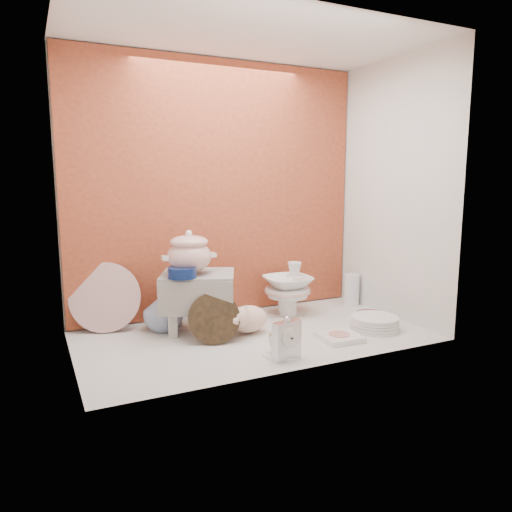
{
  "coord_description": "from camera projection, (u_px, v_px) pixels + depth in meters",
  "views": [
    {
      "loc": [
        -1.04,
        -2.2,
        0.82
      ],
      "look_at": [
        0.02,
        0.02,
        0.42
      ],
      "focal_mm": 33.81,
      "sensor_mm": 36.0,
      "label": 1
    }
  ],
  "objects": [
    {
      "name": "teacup_saucer",
      "position": [
        282.0,
        354.0,
        2.26
      ],
      "size": [
        0.19,
        0.19,
        0.01
      ],
      "primitive_type": "cylinder",
      "rotation": [
        0.0,
        0.0,
        -0.03
      ],
      "color": "white",
      "rests_on": "ground"
    },
    {
      "name": "lacquer_tray",
      "position": [
        214.0,
        318.0,
        2.4
      ],
      "size": [
        0.28,
        0.17,
        0.25
      ],
      "primitive_type": null,
      "rotation": [
        0.0,
        0.0,
        -0.29
      ],
      "color": "black",
      "rests_on": "ground"
    },
    {
      "name": "dinner_plate_stack",
      "position": [
        375.0,
        323.0,
        2.63
      ],
      "size": [
        0.35,
        0.35,
        0.07
      ],
      "primitive_type": "cylinder",
      "rotation": [
        0.0,
        0.0,
        -0.41
      ],
      "color": "white",
      "rests_on": "ground"
    },
    {
      "name": "mantel_clock",
      "position": [
        287.0,
        338.0,
        2.19
      ],
      "size": [
        0.14,
        0.07,
        0.2
      ],
      "primitive_type": "cube",
      "rotation": [
        0.0,
        0.0,
        0.18
      ],
      "color": "silver",
      "rests_on": "ground"
    },
    {
      "name": "plush_pig",
      "position": [
        248.0,
        319.0,
        2.56
      ],
      "size": [
        0.32,
        0.26,
        0.16
      ],
      "primitive_type": "ellipsoid",
      "rotation": [
        0.0,
        0.0,
        0.31
      ],
      "color": "beige",
      "rests_on": "ground"
    },
    {
      "name": "niche_shell",
      "position": [
        240.0,
        157.0,
        2.55
      ],
      "size": [
        1.86,
        1.03,
        1.53
      ],
      "color": "#AB4D2A",
      "rests_on": "ground"
    },
    {
      "name": "clear_glass_vase",
      "position": [
        351.0,
        290.0,
        3.14
      ],
      "size": [
        0.11,
        0.11,
        0.2
      ],
      "primitive_type": "cylinder",
      "rotation": [
        0.0,
        0.0,
        0.05
      ],
      "color": "silver",
      "rests_on": "ground"
    },
    {
      "name": "gold_rim_teacup",
      "position": [
        282.0,
        343.0,
        2.25
      ],
      "size": [
        0.13,
        0.13,
        0.1
      ],
      "primitive_type": "imported",
      "rotation": [
        0.0,
        0.0,
        -0.11
      ],
      "color": "white",
      "rests_on": "teacup_saucer"
    },
    {
      "name": "ground",
      "position": [
        254.0,
        335.0,
        2.54
      ],
      "size": [
        1.8,
        1.8,
        0.0
      ],
      "primitive_type": "plane",
      "color": "silver",
      "rests_on": "ground"
    },
    {
      "name": "soup_tureen",
      "position": [
        189.0,
        252.0,
        2.52
      ],
      "size": [
        0.3,
        0.3,
        0.23
      ],
      "primitive_type": null,
      "rotation": [
        0.0,
        0.0,
        -0.11
      ],
      "color": "white",
      "rests_on": "step_stool"
    },
    {
      "name": "porcelain_tower",
      "position": [
        288.0,
        289.0,
        2.9
      ],
      "size": [
        0.35,
        0.35,
        0.32
      ],
      "primitive_type": null,
      "rotation": [
        0.0,
        0.0,
        -0.27
      ],
      "color": "white",
      "rests_on": "ground"
    },
    {
      "name": "lattice_dish",
      "position": [
        339.0,
        337.0,
        2.47
      ],
      "size": [
        0.21,
        0.21,
        0.03
      ],
      "primitive_type": "cube",
      "rotation": [
        0.0,
        0.0,
        -0.05
      ],
      "color": "white",
      "rests_on": "ground"
    },
    {
      "name": "floral_platter",
      "position": [
        105.0,
        297.0,
        2.59
      ],
      "size": [
        0.4,
        0.24,
        0.37
      ],
      "primitive_type": null,
      "rotation": [
        0.0,
        0.0,
        -0.32
      ],
      "color": "white",
      "rests_on": "ground"
    },
    {
      "name": "blue_white_vase",
      "position": [
        163.0,
        310.0,
        2.61
      ],
      "size": [
        0.23,
        0.23,
        0.23
      ],
      "primitive_type": "imported",
      "rotation": [
        0.0,
        0.0,
        -0.07
      ],
      "color": "silver",
      "rests_on": "ground"
    },
    {
      "name": "cobalt_bowl",
      "position": [
        182.0,
        273.0,
        2.43
      ],
      "size": [
        0.19,
        0.19,
        0.05
      ],
      "primitive_type": "cylinder",
      "rotation": [
        0.0,
        0.0,
        0.41
      ],
      "color": "#0A1B4C",
      "rests_on": "step_stool"
    },
    {
      "name": "crystal_bowl",
      "position": [
        371.0,
        317.0,
        2.77
      ],
      "size": [
        0.2,
        0.2,
        0.05
      ],
      "primitive_type": "imported",
      "rotation": [
        0.0,
        0.0,
        0.16
      ],
      "color": "silver",
      "rests_on": "ground"
    },
    {
      "name": "step_stool",
      "position": [
        198.0,
        302.0,
        2.59
      ],
      "size": [
        0.48,
        0.45,
        0.32
      ],
      "primitive_type": null,
      "rotation": [
        0.0,
        0.0,
        -0.41
      ],
      "color": "silver",
      "rests_on": "ground"
    }
  ]
}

